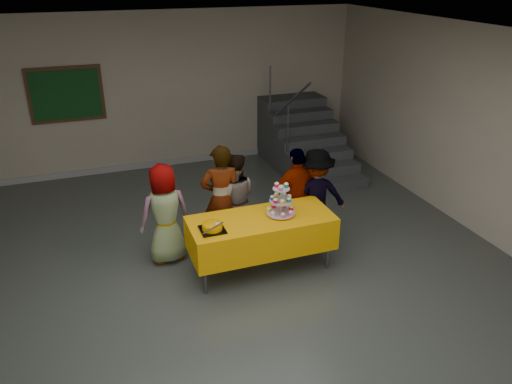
% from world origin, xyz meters
% --- Properties ---
extents(room_shell, '(10.00, 10.04, 3.02)m').
position_xyz_m(room_shell, '(0.00, 0.02, 2.13)').
color(room_shell, '#4C514C').
rests_on(room_shell, ground).
extents(bake_table, '(1.88, 0.78, 0.77)m').
position_xyz_m(bake_table, '(0.58, 0.78, 0.56)').
color(bake_table, '#595960').
rests_on(bake_table, ground).
extents(cupcake_stand, '(0.38, 0.38, 0.44)m').
position_xyz_m(cupcake_stand, '(0.85, 0.78, 0.94)').
color(cupcake_stand, silver).
rests_on(cupcake_stand, bake_table).
extents(bear_cake, '(0.32, 0.36, 0.12)m').
position_xyz_m(bear_cake, '(-0.10, 0.67, 0.83)').
color(bear_cake, black).
rests_on(bear_cake, bake_table).
extents(schoolchild_a, '(0.74, 0.54, 1.40)m').
position_xyz_m(schoolchild_a, '(-0.54, 1.45, 0.70)').
color(schoolchild_a, slate).
rests_on(schoolchild_a, ground).
extents(schoolchild_b, '(0.61, 0.45, 1.57)m').
position_xyz_m(schoolchild_b, '(0.24, 1.47, 0.78)').
color(schoolchild_b, slate).
rests_on(schoolchild_b, ground).
extents(schoolchild_c, '(0.75, 0.64, 1.38)m').
position_xyz_m(schoolchild_c, '(0.46, 1.58, 0.69)').
color(schoolchild_c, slate).
rests_on(schoolchild_c, ground).
extents(schoolchild_d, '(0.87, 0.41, 1.44)m').
position_xyz_m(schoolchild_d, '(1.33, 1.32, 0.72)').
color(schoolchild_d, slate).
rests_on(schoolchild_d, ground).
extents(schoolchild_e, '(0.99, 0.68, 1.40)m').
position_xyz_m(schoolchild_e, '(1.60, 1.28, 0.70)').
color(schoolchild_e, slate).
rests_on(schoolchild_e, ground).
extents(staircase, '(1.30, 2.40, 2.04)m').
position_xyz_m(staircase, '(2.70, 4.13, 0.49)').
color(staircase, '#424447').
rests_on(staircase, ground).
extents(noticeboard, '(1.30, 0.05, 1.00)m').
position_xyz_m(noticeboard, '(-1.63, 4.96, 1.60)').
color(noticeboard, '#472B16').
rests_on(noticeboard, ground).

